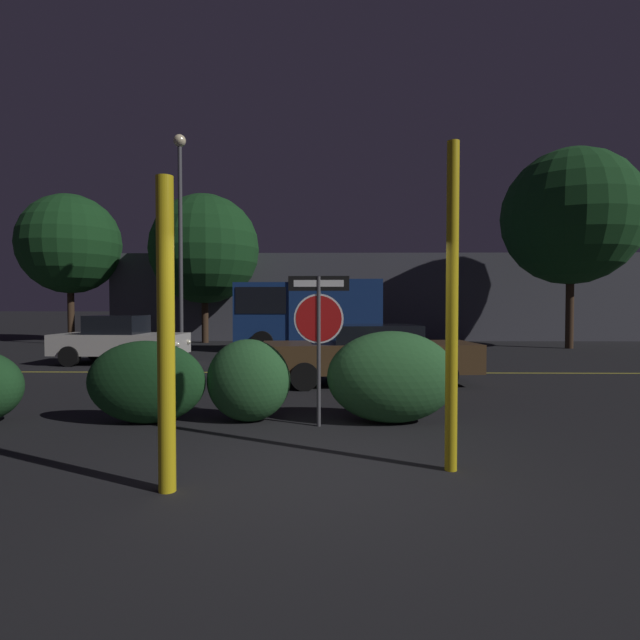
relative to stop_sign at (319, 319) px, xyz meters
name	(u,v)px	position (x,y,z in m)	size (l,w,h in m)	color
ground_plane	(322,472)	(0.08, -2.05, -1.60)	(260.00, 260.00, 0.00)	black
road_center_stripe	(326,373)	(0.08, 5.86, -1.60)	(35.46, 0.12, 0.01)	gold
stop_sign	(319,319)	(0.00, 0.00, 0.00)	(0.90, 0.06, 2.24)	#4C4C51
yellow_pole_left	(166,335)	(-1.42, -2.62, -0.08)	(0.17, 0.17, 3.04)	yellow
yellow_pole_right	(452,307)	(1.48, -1.95, 0.19)	(0.13, 0.13, 3.57)	yellow
hedge_bush_1	(146,382)	(-2.63, 0.12, -0.96)	(1.82, 0.73, 1.27)	#19421E
hedge_bush_2	(249,380)	(-1.09, 0.29, -0.96)	(1.29, 0.85, 1.28)	#285B2D
hedge_bush_3	(392,377)	(1.11, 0.24, -0.89)	(1.98, 1.04, 1.41)	#2D6633
passing_car_1	(120,340)	(-6.26, 7.80, -0.87)	(3.98, 1.89, 1.49)	silver
passing_car_2	(370,353)	(1.09, 4.00, -0.90)	(5.03, 2.11, 1.35)	brown
delivery_truck	(306,311)	(-0.75, 11.95, -0.02)	(5.66, 2.52, 2.76)	navy
street_lamp	(180,212)	(-5.62, 11.98, 3.83)	(0.48, 0.48, 8.39)	#4C4C51
tree_0	(571,217)	(10.14, 13.43, 3.82)	(5.57, 5.57, 8.21)	#422D1E
tree_1	(205,249)	(-5.75, 16.27, 2.85)	(5.17, 5.17, 7.04)	#422D1E
tree_2	(70,244)	(-12.58, 17.01, 3.19)	(4.86, 4.86, 7.23)	#422D1E
building_backdrop	(381,297)	(2.90, 19.09, 0.60)	(27.59, 3.14, 4.40)	#4C4C56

